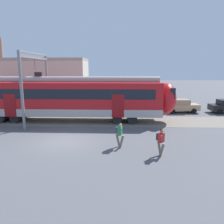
{
  "coord_description": "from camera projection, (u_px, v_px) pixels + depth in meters",
  "views": [
    {
      "loc": [
        3.83,
        -14.54,
        5.11
      ],
      "look_at": [
        3.16,
        2.83,
        1.6
      ],
      "focal_mm": 35.0,
      "sensor_mm": 36.0,
      "label": 1
    }
  ],
  "objects": [
    {
      "name": "ground_plane",
      "position": [
        66.0,
        142.0,
        15.4
      ],
      "size": [
        160.0,
        160.0,
        0.0
      ],
      "primitive_type": "plane",
      "color": "#515156"
    },
    {
      "name": "pedestrian_green",
      "position": [
        119.0,
        133.0,
        14.16
      ],
      "size": [
        0.61,
        0.62,
        1.67
      ],
      "color": "#6B6051",
      "rests_on": "ground"
    },
    {
      "name": "pedestrian_red",
      "position": [
        161.0,
        140.0,
        12.74
      ],
      "size": [
        0.5,
        0.68,
        1.67
      ],
      "color": "#6B6051",
      "rests_on": "ground"
    },
    {
      "name": "parked_car_tan",
      "position": [
        181.0,
        106.0,
        25.5
      ],
      "size": [
        4.09,
        1.93,
        1.54
      ],
      "color": "tan",
      "rests_on": "ground"
    },
    {
      "name": "catenary_gantry",
      "position": [
        36.0,
        77.0,
        20.86
      ],
      "size": [
        0.24,
        6.64,
        6.53
      ],
      "color": "gray",
      "rests_on": "ground"
    },
    {
      "name": "background_building",
      "position": [
        34.0,
        82.0,
        30.46
      ],
      "size": [
        14.51,
        5.0,
        9.2
      ],
      "color": "beige",
      "rests_on": "ground"
    }
  ]
}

